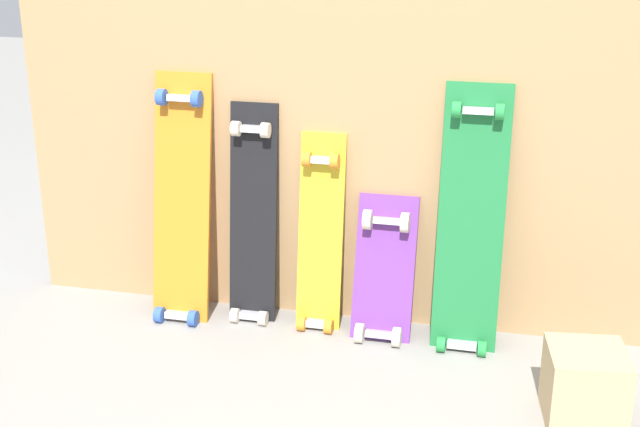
% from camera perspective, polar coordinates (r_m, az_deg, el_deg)
% --- Properties ---
extents(ground_plane, '(12.00, 12.00, 0.00)m').
position_cam_1_polar(ground_plane, '(3.24, 0.29, -6.95)').
color(ground_plane, gray).
extents(plywood_wall_panel, '(2.28, 0.04, 1.77)m').
position_cam_1_polar(plywood_wall_panel, '(3.01, 0.62, 8.88)').
color(plywood_wall_panel, tan).
rests_on(plywood_wall_panel, ground).
extents(skateboard_orange, '(0.21, 0.24, 0.96)m').
position_cam_1_polar(skateboard_orange, '(3.18, -9.05, 0.35)').
color(skateboard_orange, orange).
rests_on(skateboard_orange, ground).
extents(skateboard_black, '(0.17, 0.17, 0.86)m').
position_cam_1_polar(skateboard_black, '(3.14, -4.41, -0.64)').
color(skateboard_black, black).
rests_on(skateboard_black, ground).
extents(skateboard_yellow, '(0.16, 0.18, 0.77)m').
position_cam_1_polar(skateboard_yellow, '(3.09, 0.01, -1.88)').
color(skateboard_yellow, gold).
rests_on(skateboard_yellow, ground).
extents(skateboard_purple, '(0.21, 0.22, 0.56)m').
position_cam_1_polar(skateboard_purple, '(3.06, 4.18, -4.18)').
color(skateboard_purple, '#6B338C').
rests_on(skateboard_purple, ground).
extents(skateboard_green, '(0.22, 0.22, 0.97)m').
position_cam_1_polar(skateboard_green, '(2.97, 9.81, -1.05)').
color(skateboard_green, '#1E7238').
rests_on(skateboard_green, ground).
extents(wooden_crate, '(0.25, 0.25, 0.23)m').
position_cam_1_polar(wooden_crate, '(2.73, 16.94, -10.72)').
color(wooden_crate, tan).
rests_on(wooden_crate, ground).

